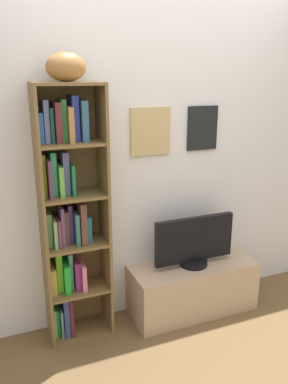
% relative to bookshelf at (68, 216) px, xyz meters
% --- Properties ---
extents(back_wall, '(4.80, 0.08, 2.47)m').
position_rel_bookshelf_xyz_m(back_wall, '(0.70, 0.14, 0.32)').
color(back_wall, silver).
rests_on(back_wall, ground).
extents(bookshelf, '(0.45, 0.28, 1.80)m').
position_rel_bookshelf_xyz_m(bookshelf, '(0.00, 0.00, 0.00)').
color(bookshelf, brown).
rests_on(bookshelf, ground).
extents(football, '(0.29, 0.24, 0.18)m').
position_rel_bookshelf_xyz_m(football, '(0.03, -0.03, 0.97)').
color(football, olive).
rests_on(football, bookshelf).
extents(tv_stand, '(1.00, 0.40, 0.40)m').
position_rel_bookshelf_xyz_m(tv_stand, '(0.94, -0.10, -0.71)').
color(tv_stand, tan).
rests_on(tv_stand, ground).
extents(television, '(0.65, 0.22, 0.40)m').
position_rel_bookshelf_xyz_m(television, '(0.94, -0.09, -0.32)').
color(television, black).
rests_on(television, tv_stand).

